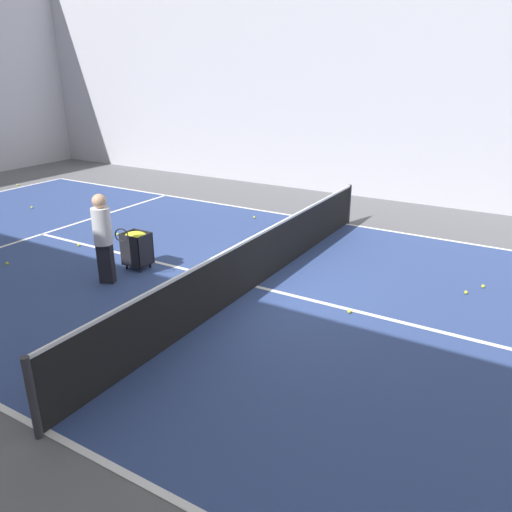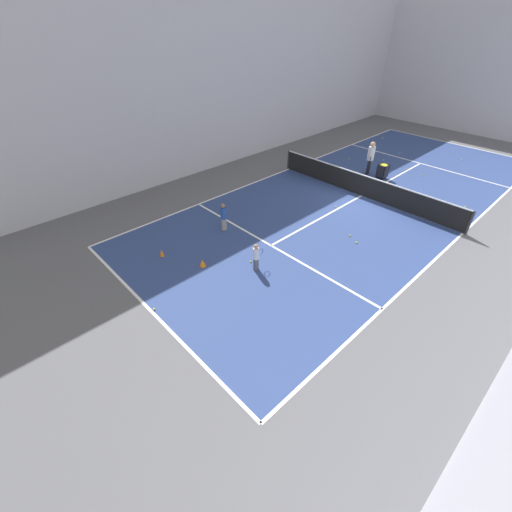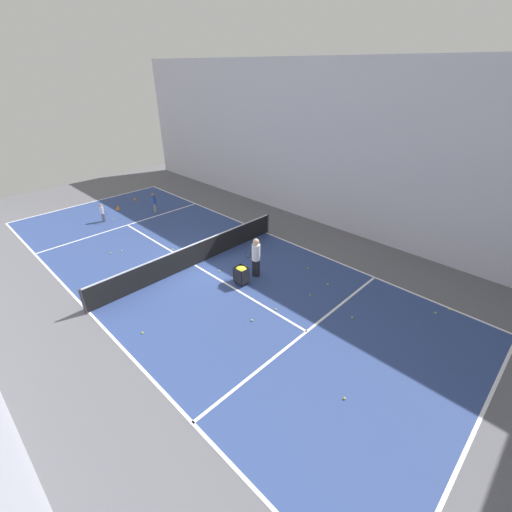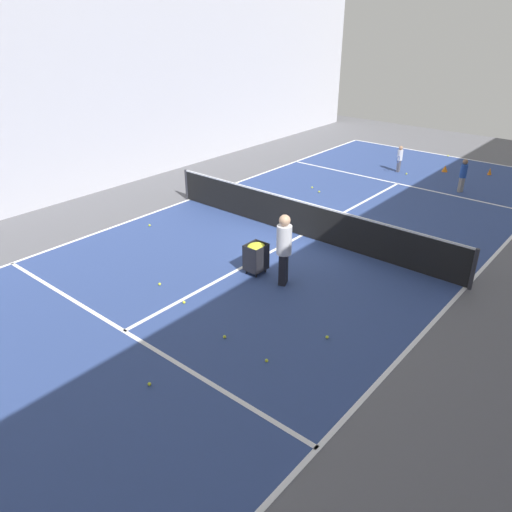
{
  "view_description": "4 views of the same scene",
  "coord_description": "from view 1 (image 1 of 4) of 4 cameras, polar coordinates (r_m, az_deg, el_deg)",
  "views": [
    {
      "loc": [
        -7.82,
        -4.65,
        4.11
      ],
      "look_at": [
        0.0,
        0.0,
        0.66
      ],
      "focal_mm": 35.0,
      "sensor_mm": 36.0,
      "label": 1
    },
    {
      "loc": [
        7.82,
        -14.79,
        7.7
      ],
      "look_at": [
        0.71,
        -8.05,
        0.6
      ],
      "focal_mm": 24.0,
      "sensor_mm": 36.0,
      "label": 2
    },
    {
      "loc": [
        7.82,
        11.72,
        8.21
      ],
      "look_at": [
        -1.35,
        2.71,
        1.01
      ],
      "focal_mm": 24.0,
      "sensor_mm": 36.0,
      "label": 3
    },
    {
      "loc": [
        -7.82,
        11.5,
        6.17
      ],
      "look_at": [
        -0.46,
        2.71,
        0.48
      ],
      "focal_mm": 35.0,
      "sensor_mm": 36.0,
      "label": 4
    }
  ],
  "objects": [
    {
      "name": "tennis_ball_3",
      "position": [
        13.5,
        -15.52,
        2.43
      ],
      "size": [
        0.07,
        0.07,
        0.07
      ],
      "primitive_type": "sphere",
      "color": "yellow",
      "rests_on": "ground"
    },
    {
      "name": "tennis_ball_14",
      "position": [
        10.9,
        24.52,
        -3.16
      ],
      "size": [
        0.07,
        0.07,
        0.07
      ],
      "primitive_type": "sphere",
      "color": "yellow",
      "rests_on": "ground"
    },
    {
      "name": "tennis_ball_0",
      "position": [
        14.49,
        -0.2,
        4.45
      ],
      "size": [
        0.07,
        0.07,
        0.07
      ],
      "primitive_type": "sphere",
      "color": "yellow",
      "rests_on": "ground"
    },
    {
      "name": "hall_enclosure_right",
      "position": [
        16.78,
        15.69,
        20.74
      ],
      "size": [
        0.15,
        30.68,
        8.61
      ],
      "color": "silver",
      "rests_on": "ground"
    },
    {
      "name": "tennis_ball_16",
      "position": [
        9.09,
        10.62,
        -6.25
      ],
      "size": [
        0.07,
        0.07,
        0.07
      ],
      "primitive_type": "sphere",
      "color": "yellow",
      "rests_on": "ground"
    },
    {
      "name": "line_sideline_right",
      "position": [
        14.19,
        10.27,
        3.61
      ],
      "size": [
        0.1,
        23.81,
        0.0
      ],
      "primitive_type": "cube",
      "color": "white",
      "rests_on": "ground"
    },
    {
      "name": "tennis_ball_2",
      "position": [
        12.95,
        -19.6,
        1.2
      ],
      "size": [
        0.07,
        0.07,
        0.07
      ],
      "primitive_type": "sphere",
      "color": "yellow",
      "rests_on": "ground"
    },
    {
      "name": "court_playing_area",
      "position": [
        9.99,
        0.0,
        -3.53
      ],
      "size": [
        9.87,
        23.81,
        0.0
      ],
      "color": "navy",
      "rests_on": "ground"
    },
    {
      "name": "line_service_far",
      "position": [
        14.27,
        -23.25,
        2.32
      ],
      "size": [
        9.87,
        0.1,
        0.0
      ],
      "primitive_type": "cube",
      "color": "white",
      "rests_on": "ground"
    },
    {
      "name": "line_sideline_left",
      "position": [
        6.85,
        -22.81,
        -18.01
      ],
      "size": [
        0.1,
        23.81,
        0.0
      ],
      "primitive_type": "cube",
      "color": "white",
      "rests_on": "ground"
    },
    {
      "name": "tennis_ball_7",
      "position": [
        20.6,
        -25.59,
        7.35
      ],
      "size": [
        0.07,
        0.07,
        0.07
      ],
      "primitive_type": "sphere",
      "color": "yellow",
      "rests_on": "ground"
    },
    {
      "name": "tennis_ball_12",
      "position": [
        12.36,
        -26.58,
        -0.76
      ],
      "size": [
        0.07,
        0.07,
        0.07
      ],
      "primitive_type": "sphere",
      "color": "yellow",
      "rests_on": "ground"
    },
    {
      "name": "tennis_ball_15",
      "position": [
        17.03,
        -24.25,
        5.09
      ],
      "size": [
        0.07,
        0.07,
        0.07
      ],
      "primitive_type": "sphere",
      "color": "yellow",
      "rests_on": "ground"
    },
    {
      "name": "tennis_ball_8",
      "position": [
        10.33,
        -7.4,
        -2.65
      ],
      "size": [
        0.07,
        0.07,
        0.07
      ],
      "primitive_type": "sphere",
      "color": "yellow",
      "rests_on": "ground"
    },
    {
      "name": "tennis_net",
      "position": [
        9.77,
        0.0,
        -0.5
      ],
      "size": [
        10.17,
        0.1,
        1.1
      ],
      "color": "#2D2D33",
      "rests_on": "ground"
    },
    {
      "name": "coach_at_net",
      "position": [
        10.27,
        -17.1,
        2.53
      ],
      "size": [
        0.49,
        0.69,
        1.84
      ],
      "rotation": [
        0.0,
        0.0,
        -1.17
      ],
      "color": "black",
      "rests_on": "ground"
    },
    {
      "name": "tennis_ball_9",
      "position": [
        10.48,
        22.87,
        -3.84
      ],
      "size": [
        0.07,
        0.07,
        0.07
      ],
      "primitive_type": "sphere",
      "color": "yellow",
      "rests_on": "ground"
    },
    {
      "name": "ground_plane",
      "position": [
        9.99,
        0.0,
        -3.54
      ],
      "size": [
        34.38,
        34.38,
        0.0
      ],
      "primitive_type": "plane",
      "color": "#5B5B60"
    },
    {
      "name": "line_centre_service",
      "position": [
        9.99,
        0.0,
        -3.51
      ],
      "size": [
        0.1,
        13.09,
        0.0
      ],
      "primitive_type": "cube",
      "color": "white",
      "rests_on": "ground"
    },
    {
      "name": "ball_cart",
      "position": [
        10.99,
        -13.5,
        1.4
      ],
      "size": [
        0.47,
        0.53,
        0.83
      ],
      "color": "black",
      "rests_on": "ground"
    }
  ]
}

